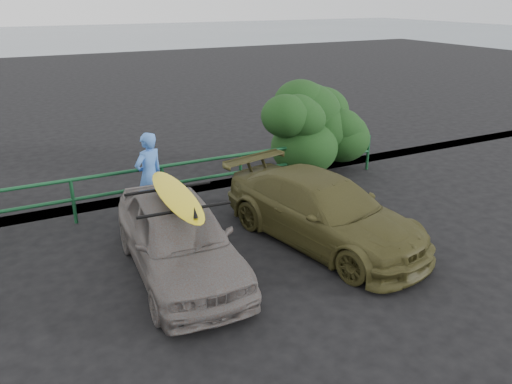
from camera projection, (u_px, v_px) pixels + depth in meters
ground at (201, 340)px, 7.24m from camera, size 80.00×80.00×0.00m
ocean at (12, 39)px, 56.98m from camera, size 200.00×200.00×0.00m
guardrail at (120, 193)px, 11.19m from camera, size 14.00×0.08×1.04m
shrub_right at (299, 134)px, 13.48m from camera, size 3.20×2.40×2.31m
sedan at (179, 237)px, 8.76m from camera, size 1.88×4.22×1.41m
olive_vehicle at (323, 211)px, 9.93m from camera, size 2.87×4.92×1.34m
man at (149, 176)px, 10.93m from camera, size 0.84×0.71×1.95m
roof_rack at (176, 199)px, 8.49m from camera, size 1.62×1.17×0.05m
surfboard at (176, 195)px, 8.46m from camera, size 0.68×2.67×0.08m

